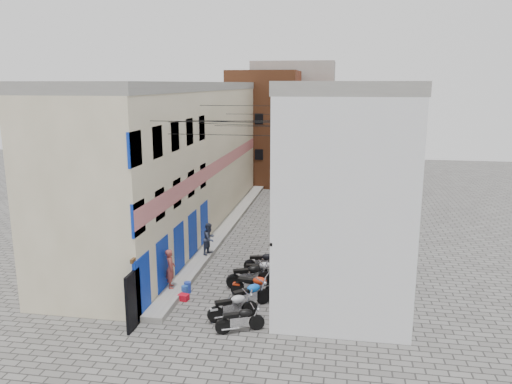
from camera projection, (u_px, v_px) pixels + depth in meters
The scene contains 21 objects.
ground at pixel (203, 328), 18.58m from camera, with size 90.00×90.00×0.00m, color #585653.
plinth at pixel (227, 226), 31.41m from camera, with size 0.90×26.00×0.25m, color gray.
building_left at pixel (180, 156), 30.91m from camera, with size 5.10×27.00×9.00m.
building_right at pixel (343, 160), 29.31m from camera, with size 5.94×26.00×9.00m.
building_far_brick_left at pixel (264, 128), 44.81m from camera, with size 6.00×6.00×10.00m, color brown.
building_far_brick_right at pixel (321, 138), 46.12m from camera, with size 5.00×6.00×8.00m, color brown.
building_far_concrete at pixel (293, 118), 50.15m from camera, with size 8.00×5.00×11.00m, color gray.
far_shopfront at pixel (282, 176), 42.59m from camera, with size 2.00×0.30×2.40m, color black.
overhead_wires at pixel (242, 121), 24.42m from camera, with size 5.80×13.02×1.32m.
motorcycle_a at pixel (240, 318), 18.19m from camera, with size 0.58×1.85×1.07m, color black, non-canonical shape.
motorcycle_b at pixel (233, 305), 19.16m from camera, with size 0.64×2.02×1.17m, color #A0A1A4, non-canonical shape.
motorcycle_c at pixel (249, 294), 20.13m from camera, with size 0.65×2.06×1.19m, color blue, non-canonical shape.
motorcycle_d at pixel (255, 285), 21.00m from camera, with size 0.66×2.09×1.21m, color red, non-canonical shape.
motorcycle_e at pixel (249, 274), 22.21m from camera, with size 0.67×2.11×1.22m, color black, non-canonical shape.
motorcycle_f at pixel (261, 270), 22.86m from camera, with size 0.62×1.96×1.14m, color #B3B4B8, non-canonical shape.
motorcycle_g at pixel (263, 261), 24.06m from camera, with size 0.60×1.90×1.10m, color black, non-canonical shape.
person_a at pixel (170, 269), 21.48m from camera, with size 0.63×0.41×1.73m, color #963E36.
person_b at pixel (209, 239), 25.75m from camera, with size 0.80×0.62×1.65m, color #2F3546.
water_jug_near at pixel (185, 291), 21.36m from camera, with size 0.29×0.29×0.45m, color #234FAF.
water_jug_far at pixel (188, 287), 21.69m from camera, with size 0.31×0.31×0.48m, color #213AA8.
red_crate at pixel (183, 297), 20.94m from camera, with size 0.42×0.31×0.26m, color red.
Camera 1 is at (4.83, -16.49, 8.93)m, focal length 35.00 mm.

